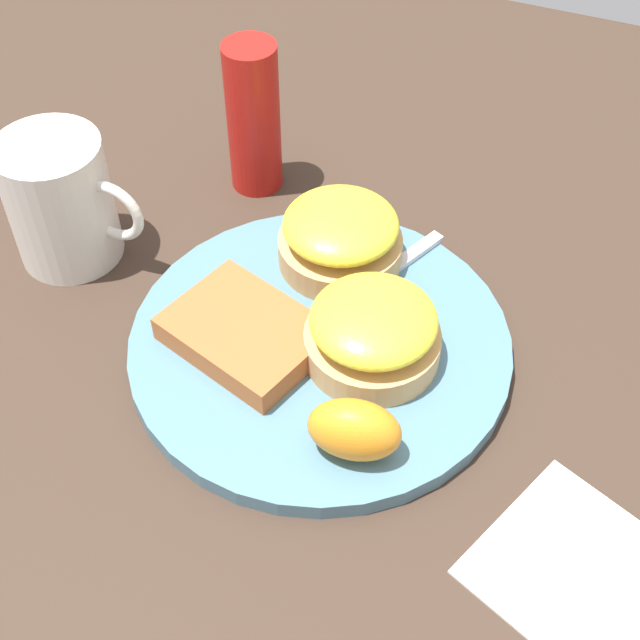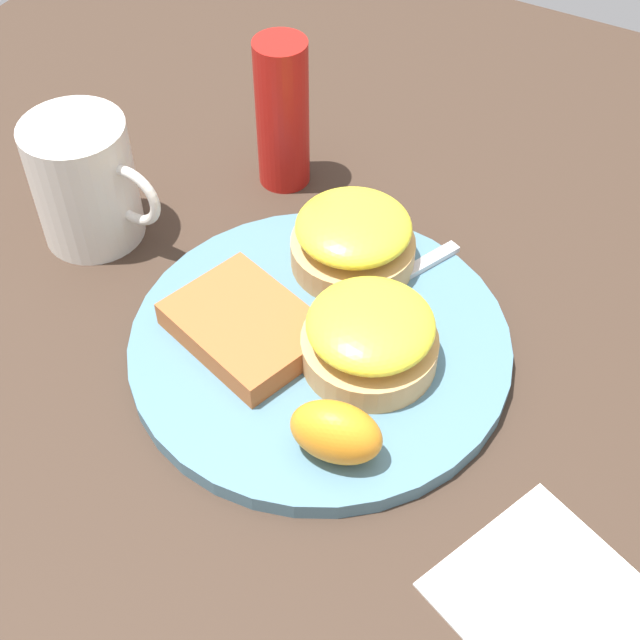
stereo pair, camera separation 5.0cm
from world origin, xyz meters
name	(u,v)px [view 2 (the right image)]	position (x,y,z in m)	size (l,w,h in m)	color
ground_plane	(320,351)	(0.00, 0.00, 0.00)	(1.10, 1.10, 0.00)	#38281E
plate	(320,345)	(0.00, 0.00, 0.01)	(0.27, 0.27, 0.01)	slate
sandwich_benedict_left	(370,337)	(0.04, 0.00, 0.04)	(0.10, 0.10, 0.05)	tan
sandwich_benedict_right	(353,239)	(-0.02, 0.08, 0.04)	(0.10, 0.10, 0.05)	tan
hashbrown_patty	(246,326)	(-0.05, -0.02, 0.02)	(0.11, 0.08, 0.02)	#AC592C
orange_wedge	(336,432)	(0.06, -0.08, 0.04)	(0.06, 0.04, 0.04)	orange
fork	(343,309)	(0.00, 0.03, 0.02)	(0.09, 0.19, 0.00)	silver
cup	(86,182)	(-0.22, 0.02, 0.05)	(0.11, 0.08, 0.10)	silver
napkin	(547,598)	(0.21, -0.10, 0.00)	(0.11, 0.11, 0.00)	white
condiment_bottle	(282,114)	(-0.12, 0.16, 0.07)	(0.04, 0.04, 0.13)	#B21914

